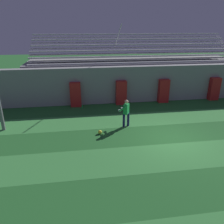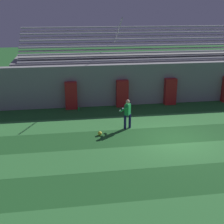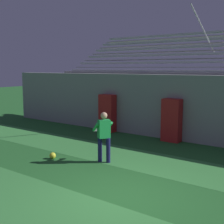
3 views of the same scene
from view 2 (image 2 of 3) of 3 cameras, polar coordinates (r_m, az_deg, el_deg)
ground_plane at (r=16.37m, az=11.50°, el=-5.00°), size 80.00×80.00×0.00m
turf_stripe_mid at (r=15.06m, az=13.51°, el=-7.34°), size 28.00×2.22×0.01m
turf_stripe_far at (r=18.89m, az=8.58°, el=-1.53°), size 28.00×2.22×0.01m
back_wall at (r=21.82m, az=6.01°, el=5.19°), size 24.00×0.60×2.80m
padding_pillar_gate_left at (r=21.06m, az=1.88°, el=3.40°), size 0.79×0.44×1.81m
padding_pillar_gate_right at (r=21.92m, az=10.60°, el=3.70°), size 0.79×0.44×1.81m
padding_pillar_far_left at (r=20.73m, az=-7.49°, el=2.99°), size 0.79×0.44×1.81m
bleacher_stand at (r=24.35m, az=4.43°, el=6.93°), size 18.00×4.75×5.83m
goalkeeper at (r=17.21m, az=2.82°, el=-0.02°), size 0.71×0.74×1.67m
soccer_ball at (r=16.55m, az=-2.23°, el=-3.93°), size 0.22×0.22×0.22m
water_bottle at (r=20.47m, az=-6.09°, el=0.54°), size 0.07×0.07×0.24m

